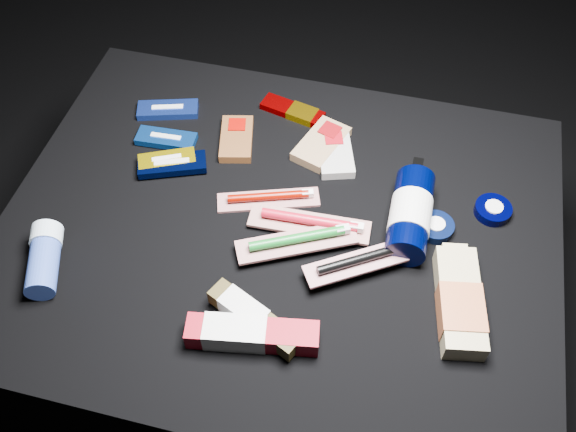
% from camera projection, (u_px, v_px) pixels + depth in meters
% --- Properties ---
extents(ground, '(3.00, 3.00, 0.00)m').
position_uv_depth(ground, '(281.00, 330.00, 1.45)').
color(ground, black).
rests_on(ground, ground).
extents(cloth_table, '(0.98, 0.78, 0.40)m').
position_uv_depth(cloth_table, '(280.00, 284.00, 1.29)').
color(cloth_table, black).
rests_on(cloth_table, ground).
extents(luna_bar_0, '(0.13, 0.08, 0.02)m').
position_uv_depth(luna_bar_0, '(168.00, 110.00, 1.30)').
color(luna_bar_0, '#1A3699').
rests_on(luna_bar_0, cloth_table).
extents(luna_bar_1, '(0.12, 0.05, 0.02)m').
position_uv_depth(luna_bar_1, '(166.00, 139.00, 1.25)').
color(luna_bar_1, '#1045A0').
rests_on(luna_bar_1, cloth_table).
extents(luna_bar_2, '(0.14, 0.09, 0.02)m').
position_uv_depth(luna_bar_2, '(172.00, 165.00, 1.21)').
color(luna_bar_2, black).
rests_on(luna_bar_2, cloth_table).
extents(luna_bar_3, '(0.11, 0.08, 0.01)m').
position_uv_depth(luna_bar_3, '(167.00, 160.00, 1.21)').
color(luna_bar_3, '#D3B703').
rests_on(luna_bar_3, cloth_table).
extents(clif_bar_0, '(0.08, 0.12, 0.02)m').
position_uv_depth(clif_bar_0, '(237.00, 137.00, 1.25)').
color(clif_bar_0, brown).
rests_on(clif_bar_0, cloth_table).
extents(clif_bar_1, '(0.10, 0.13, 0.02)m').
position_uv_depth(clif_bar_1, '(335.00, 151.00, 1.23)').
color(clif_bar_1, '#A7A6A0').
rests_on(clif_bar_1, cloth_table).
extents(clif_bar_2, '(0.10, 0.14, 0.02)m').
position_uv_depth(clif_bar_2, '(323.00, 142.00, 1.24)').
color(clif_bar_2, '#93734F').
rests_on(clif_bar_2, cloth_table).
extents(power_bar, '(0.14, 0.07, 0.02)m').
position_uv_depth(power_bar, '(296.00, 112.00, 1.30)').
color(power_bar, '#790102').
rests_on(power_bar, cloth_table).
extents(lotion_bottle, '(0.07, 0.22, 0.07)m').
position_uv_depth(lotion_bottle, '(410.00, 214.00, 1.11)').
color(lotion_bottle, black).
rests_on(lotion_bottle, cloth_table).
extents(cream_tin_upper, '(0.06, 0.06, 0.02)m').
position_uv_depth(cream_tin_upper, '(493.00, 210.00, 1.14)').
color(cream_tin_upper, black).
rests_on(cream_tin_upper, cloth_table).
extents(cream_tin_lower, '(0.06, 0.06, 0.02)m').
position_uv_depth(cream_tin_lower, '(435.00, 227.00, 1.12)').
color(cream_tin_lower, black).
rests_on(cream_tin_lower, cloth_table).
extents(bodywash_bottle, '(0.10, 0.20, 0.04)m').
position_uv_depth(bodywash_bottle, '(460.00, 303.00, 1.02)').
color(bodywash_bottle, tan).
rests_on(bodywash_bottle, cloth_table).
extents(deodorant_stick, '(0.09, 0.14, 0.05)m').
position_uv_depth(deodorant_stick, '(44.00, 258.00, 1.06)').
color(deodorant_stick, '#324EA8').
rests_on(deodorant_stick, cloth_table).
extents(toothbrush_pack_0, '(0.19, 0.10, 0.02)m').
position_uv_depth(toothbrush_pack_0, '(270.00, 198.00, 1.16)').
color(toothbrush_pack_0, '#B6AEAB').
rests_on(toothbrush_pack_0, cloth_table).
extents(toothbrush_pack_1, '(0.22, 0.06, 0.02)m').
position_uv_depth(toothbrush_pack_1, '(311.00, 222.00, 1.12)').
color(toothbrush_pack_1, beige).
rests_on(toothbrush_pack_1, cloth_table).
extents(toothbrush_pack_2, '(0.21, 0.14, 0.02)m').
position_uv_depth(toothbrush_pack_2, '(299.00, 240.00, 1.09)').
color(toothbrush_pack_2, beige).
rests_on(toothbrush_pack_2, cloth_table).
extents(toothbrush_pack_3, '(0.18, 0.14, 0.02)m').
position_uv_depth(toothbrush_pack_3, '(362.00, 260.00, 1.06)').
color(toothbrush_pack_3, silver).
rests_on(toothbrush_pack_3, cloth_table).
extents(toothpaste_carton_red, '(0.21, 0.08, 0.04)m').
position_uv_depth(toothpaste_carton_red, '(246.00, 334.00, 0.99)').
color(toothpaste_carton_red, maroon).
rests_on(toothpaste_carton_red, cloth_table).
extents(toothpaste_carton_green, '(0.17, 0.10, 0.03)m').
position_uv_depth(toothpaste_carton_green, '(251.00, 316.00, 1.00)').
color(toothpaste_carton_green, '#352B10').
rests_on(toothpaste_carton_green, cloth_table).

